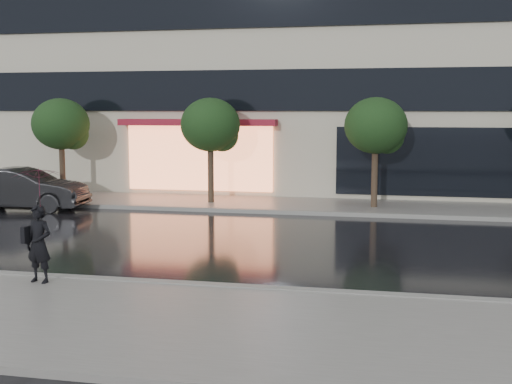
# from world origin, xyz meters

# --- Properties ---
(ground) EXTENTS (120.00, 120.00, 0.00)m
(ground) POSITION_xyz_m (0.00, 0.00, 0.00)
(ground) COLOR black
(ground) RESTS_ON ground
(sidewalk_near) EXTENTS (60.00, 4.50, 0.12)m
(sidewalk_near) POSITION_xyz_m (0.00, -3.25, 0.06)
(sidewalk_near) COLOR slate
(sidewalk_near) RESTS_ON ground
(sidewalk_far) EXTENTS (60.00, 3.50, 0.12)m
(sidewalk_far) POSITION_xyz_m (0.00, 10.25, 0.06)
(sidewalk_far) COLOR slate
(sidewalk_far) RESTS_ON ground
(curb_near) EXTENTS (60.00, 0.25, 0.14)m
(curb_near) POSITION_xyz_m (0.00, -1.00, 0.07)
(curb_near) COLOR gray
(curb_near) RESTS_ON ground
(curb_far) EXTENTS (60.00, 0.25, 0.14)m
(curb_far) POSITION_xyz_m (0.00, 8.50, 0.07)
(curb_far) COLOR gray
(curb_far) RESTS_ON ground
(tree_far_west) EXTENTS (2.20, 2.20, 3.99)m
(tree_far_west) POSITION_xyz_m (-8.94, 10.03, 2.92)
(tree_far_west) COLOR #33261C
(tree_far_west) RESTS_ON ground
(tree_mid_west) EXTENTS (2.20, 2.20, 3.99)m
(tree_mid_west) POSITION_xyz_m (-2.94, 10.03, 2.92)
(tree_mid_west) COLOR #33261C
(tree_mid_west) RESTS_ON ground
(tree_mid_east) EXTENTS (2.20, 2.20, 3.99)m
(tree_mid_east) POSITION_xyz_m (3.06, 10.03, 2.92)
(tree_mid_east) COLOR #33261C
(tree_mid_east) RESTS_ON ground
(parked_car) EXTENTS (4.66, 2.00, 1.49)m
(parked_car) POSITION_xyz_m (-9.27, 7.58, 0.75)
(parked_car) COLOR black
(parked_car) RESTS_ON ground
(pedestrian_with_umbrella) EXTENTS (1.14, 1.15, 2.31)m
(pedestrian_with_umbrella) POSITION_xyz_m (-3.34, -1.51, 1.68)
(pedestrian_with_umbrella) COLOR black
(pedestrian_with_umbrella) RESTS_ON sidewalk_near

